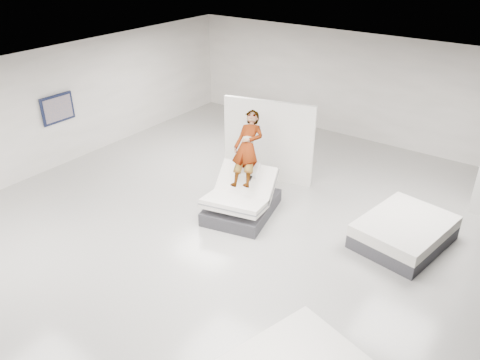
{
  "coord_description": "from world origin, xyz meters",
  "views": [
    {
      "loc": [
        4.91,
        -6.26,
        5.74
      ],
      "look_at": [
        -0.31,
        0.97,
        1.0
      ],
      "focal_mm": 35.0,
      "sensor_mm": 36.0,
      "label": 1
    }
  ],
  "objects_px": {
    "wall_poster": "(58,109)",
    "hero_bed": "(241,200)",
    "divider_panel": "(268,141)",
    "flat_bed_left_far": "(262,125)",
    "person": "(247,161)",
    "remote": "(250,178)",
    "flat_bed_right_far": "(404,232)"
  },
  "relations": [
    {
      "from": "hero_bed",
      "to": "flat_bed_left_far",
      "type": "bearing_deg",
      "value": 118.09
    },
    {
      "from": "remote",
      "to": "flat_bed_right_far",
      "type": "bearing_deg",
      "value": 4.39
    },
    {
      "from": "person",
      "to": "remote",
      "type": "xyz_separation_m",
      "value": [
        0.29,
        -0.29,
        -0.23
      ]
    },
    {
      "from": "hero_bed",
      "to": "flat_bed_right_far",
      "type": "distance_m",
      "value": 3.55
    },
    {
      "from": "remote",
      "to": "wall_poster",
      "type": "bearing_deg",
      "value": 173.94
    },
    {
      "from": "wall_poster",
      "to": "remote",
      "type": "bearing_deg",
      "value": 7.07
    },
    {
      "from": "divider_panel",
      "to": "flat_bed_left_far",
      "type": "height_order",
      "value": "divider_panel"
    },
    {
      "from": "hero_bed",
      "to": "wall_poster",
      "type": "distance_m",
      "value": 5.7
    },
    {
      "from": "flat_bed_right_far",
      "to": "flat_bed_left_far",
      "type": "xyz_separation_m",
      "value": [
        -5.73,
        3.34,
        -0.02
      ]
    },
    {
      "from": "divider_panel",
      "to": "flat_bed_right_far",
      "type": "bearing_deg",
      "value": -26.04
    },
    {
      "from": "divider_panel",
      "to": "wall_poster",
      "type": "relative_size",
      "value": 2.47
    },
    {
      "from": "divider_panel",
      "to": "flat_bed_left_far",
      "type": "distance_m",
      "value": 3.28
    },
    {
      "from": "divider_panel",
      "to": "flat_bed_left_far",
      "type": "xyz_separation_m",
      "value": [
        -1.87,
        2.57,
        -0.82
      ]
    },
    {
      "from": "hero_bed",
      "to": "divider_panel",
      "type": "xyz_separation_m",
      "value": [
        -0.46,
        1.8,
        0.72
      ]
    },
    {
      "from": "hero_bed",
      "to": "wall_poster",
      "type": "xyz_separation_m",
      "value": [
        -5.51,
        -0.69,
        1.26
      ]
    },
    {
      "from": "flat_bed_left_far",
      "to": "flat_bed_right_far",
      "type": "bearing_deg",
      "value": -30.26
    },
    {
      "from": "wall_poster",
      "to": "hero_bed",
      "type": "bearing_deg",
      "value": 7.09
    },
    {
      "from": "person",
      "to": "divider_panel",
      "type": "xyz_separation_m",
      "value": [
        -0.39,
        1.49,
        -0.13
      ]
    },
    {
      "from": "hero_bed",
      "to": "flat_bed_right_far",
      "type": "xyz_separation_m",
      "value": [
        3.4,
        1.03,
        -0.07
      ]
    },
    {
      "from": "person",
      "to": "remote",
      "type": "bearing_deg",
      "value": -57.85
    },
    {
      "from": "divider_panel",
      "to": "flat_bed_left_far",
      "type": "bearing_deg",
      "value": 111.38
    },
    {
      "from": "person",
      "to": "flat_bed_left_far",
      "type": "height_order",
      "value": "person"
    },
    {
      "from": "remote",
      "to": "flat_bed_left_far",
      "type": "xyz_separation_m",
      "value": [
        -2.55,
        4.35,
        -0.72
      ]
    },
    {
      "from": "person",
      "to": "flat_bed_left_far",
      "type": "distance_m",
      "value": 4.74
    },
    {
      "from": "flat_bed_left_far",
      "to": "hero_bed",
      "type": "bearing_deg",
      "value": -61.91
    },
    {
      "from": "flat_bed_left_far",
      "to": "divider_panel",
      "type": "bearing_deg",
      "value": -53.94
    },
    {
      "from": "remote",
      "to": "divider_panel",
      "type": "relative_size",
      "value": 0.06
    },
    {
      "from": "divider_panel",
      "to": "flat_bed_right_far",
      "type": "height_order",
      "value": "divider_panel"
    },
    {
      "from": "hero_bed",
      "to": "person",
      "type": "height_order",
      "value": "person"
    },
    {
      "from": "hero_bed",
      "to": "remote",
      "type": "distance_m",
      "value": 0.66
    },
    {
      "from": "hero_bed",
      "to": "flat_bed_left_far",
      "type": "xyz_separation_m",
      "value": [
        -2.33,
        4.37,
        -0.1
      ]
    },
    {
      "from": "flat_bed_left_far",
      "to": "wall_poster",
      "type": "bearing_deg",
      "value": -122.18
    }
  ]
}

